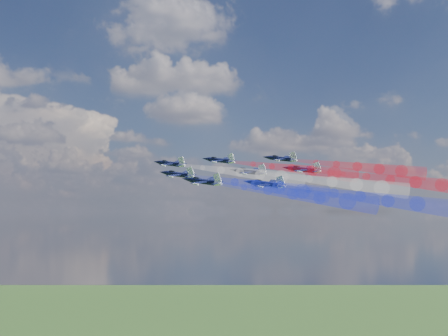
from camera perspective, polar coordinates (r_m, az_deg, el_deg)
name	(u,v)px	position (r m, az deg, el deg)	size (l,w,h in m)	color
jet_lead	(170,164)	(153.71, -5.58, 0.45)	(9.04, 11.30, 3.01)	black
trail_lead	(240,172)	(141.30, 1.68, -0.45)	(3.77, 35.08, 3.77)	silver
jet_inner_left	(178,174)	(139.62, -4.78, -0.67)	(9.04, 11.30, 3.01)	black
trail_inner_left	(256,185)	(127.67, 3.35, -1.77)	(3.77, 35.08, 3.77)	#1B2AEC
jet_inner_right	(220,160)	(156.33, -0.45, 0.80)	(9.04, 11.30, 3.01)	black
trail_inner_right	(292,168)	(145.67, 7.05, -0.05)	(3.77, 35.08, 3.77)	red
jet_outer_left	(203,181)	(125.78, -2.17, -1.40)	(9.04, 11.30, 3.01)	black
trail_outer_left	(293,194)	(114.94, 7.17, -2.69)	(3.77, 35.08, 3.77)	#1B2AEC
jet_center_third	(249,172)	(141.46, 2.63, -0.38)	(9.04, 11.30, 3.01)	black
trail_center_third	(332,182)	(132.12, 11.17, -1.42)	(3.77, 35.08, 3.77)	silver
jet_outer_right	(281,159)	(159.00, 5.95, 0.97)	(9.04, 11.30, 3.01)	black
trail_outer_right	(357,167)	(150.64, 13.66, 0.14)	(3.77, 35.08, 3.77)	red
jet_rear_left	(266,184)	(127.85, 4.35, -1.66)	(9.04, 11.30, 3.01)	black
trail_rear_left	(360,197)	(119.38, 13.97, -2.89)	(3.77, 35.08, 3.77)	#1B2AEC
jet_rear_right	(303,170)	(143.96, 8.22, -0.16)	(9.04, 11.30, 3.01)	black
trail_rear_right	(390,179)	(136.66, 16.88, -1.14)	(3.77, 35.08, 3.77)	red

